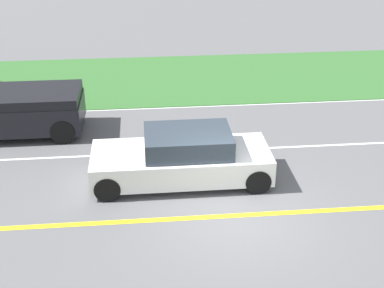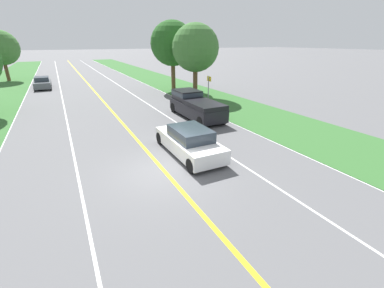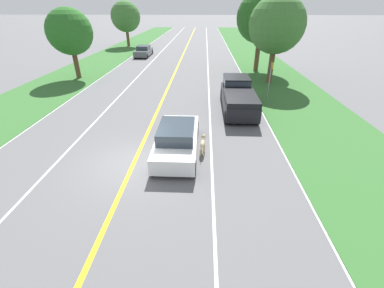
{
  "view_description": "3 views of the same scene",
  "coord_description": "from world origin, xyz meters",
  "px_view_note": "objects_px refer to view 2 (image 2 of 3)",
  "views": [
    {
      "loc": [
        -10.75,
        2.11,
        7.44
      ],
      "look_at": [
        1.66,
        0.9,
        1.18
      ],
      "focal_mm": 50.0,
      "sensor_mm": 36.0,
      "label": 1
    },
    {
      "loc": [
        -3.55,
        -9.76,
        5.42
      ],
      "look_at": [
        1.65,
        0.42,
        0.84
      ],
      "focal_mm": 24.0,
      "sensor_mm": 36.0,
      "label": 2
    },
    {
      "loc": [
        3.06,
        -9.57,
        6.25
      ],
      "look_at": [
        2.6,
        0.54,
        0.76
      ],
      "focal_mm": 24.0,
      "sensor_mm": 36.0,
      "label": 3
    }
  ],
  "objects_px": {
    "pickup_truck": "(195,105)",
    "roadside_tree_left_far": "(1,48)",
    "roadside_tree_right_near": "(195,48)",
    "roadside_tree_right_far": "(172,44)",
    "dog": "(210,141)",
    "oncoming_car": "(43,83)",
    "street_sign": "(209,88)",
    "ego_car": "(189,142)"
  },
  "relations": [
    {
      "from": "pickup_truck",
      "to": "roadside_tree_left_far",
      "type": "height_order",
      "value": "roadside_tree_left_far"
    },
    {
      "from": "roadside_tree_right_near",
      "to": "roadside_tree_left_far",
      "type": "height_order",
      "value": "roadside_tree_right_near"
    },
    {
      "from": "roadside_tree_right_far",
      "to": "dog",
      "type": "bearing_deg",
      "value": -107.3
    },
    {
      "from": "oncoming_car",
      "to": "dog",
      "type": "bearing_deg",
      "value": 107.82
    },
    {
      "from": "roadside_tree_left_far",
      "to": "street_sign",
      "type": "bearing_deg",
      "value": -56.71
    },
    {
      "from": "dog",
      "to": "street_sign",
      "type": "height_order",
      "value": "street_sign"
    },
    {
      "from": "ego_car",
      "to": "dog",
      "type": "distance_m",
      "value": 1.22
    },
    {
      "from": "roadside_tree_right_far",
      "to": "street_sign",
      "type": "xyz_separation_m",
      "value": [
        -0.71,
        -9.38,
        -3.49
      ]
    },
    {
      "from": "roadside_tree_right_far",
      "to": "roadside_tree_left_far",
      "type": "xyz_separation_m",
      "value": [
        -18.62,
        17.89,
        -0.59
      ]
    },
    {
      "from": "roadside_tree_right_near",
      "to": "roadside_tree_right_far",
      "type": "height_order",
      "value": "roadside_tree_right_far"
    },
    {
      "from": "dog",
      "to": "oncoming_car",
      "type": "bearing_deg",
      "value": 113.36
    },
    {
      "from": "oncoming_car",
      "to": "roadside_tree_right_near",
      "type": "relative_size",
      "value": 0.64
    },
    {
      "from": "pickup_truck",
      "to": "street_sign",
      "type": "xyz_separation_m",
      "value": [
        2.54,
        2.32,
        0.75
      ]
    },
    {
      "from": "dog",
      "to": "roadside_tree_left_far",
      "type": "xyz_separation_m",
      "value": [
        -13.07,
        35.7,
        4.05
      ]
    },
    {
      "from": "ego_car",
      "to": "pickup_truck",
      "type": "xyz_separation_m",
      "value": [
        3.51,
        6.05,
        0.27
      ]
    },
    {
      "from": "ego_car",
      "to": "roadside_tree_right_far",
      "type": "height_order",
      "value": "roadside_tree_right_far"
    },
    {
      "from": "dog",
      "to": "roadside_tree_right_far",
      "type": "distance_m",
      "value": 19.23
    },
    {
      "from": "roadside_tree_right_near",
      "to": "street_sign",
      "type": "xyz_separation_m",
      "value": [
        -1.08,
        -4.52,
        -3.12
      ]
    },
    {
      "from": "ego_car",
      "to": "pickup_truck",
      "type": "bearing_deg",
      "value": 59.92
    },
    {
      "from": "roadside_tree_right_near",
      "to": "roadside_tree_right_far",
      "type": "distance_m",
      "value": 4.89
    },
    {
      "from": "roadside_tree_right_near",
      "to": "roadside_tree_left_far",
      "type": "bearing_deg",
      "value": 129.85
    },
    {
      "from": "roadside_tree_right_far",
      "to": "street_sign",
      "type": "distance_m",
      "value": 10.04
    },
    {
      "from": "dog",
      "to": "roadside_tree_right_near",
      "type": "relative_size",
      "value": 0.16
    },
    {
      "from": "dog",
      "to": "roadside_tree_right_near",
      "type": "bearing_deg",
      "value": 71.0
    },
    {
      "from": "ego_car",
      "to": "roadside_tree_right_near",
      "type": "relative_size",
      "value": 0.67
    },
    {
      "from": "roadside_tree_left_far",
      "to": "street_sign",
      "type": "height_order",
      "value": "roadside_tree_left_far"
    },
    {
      "from": "roadside_tree_left_far",
      "to": "dog",
      "type": "bearing_deg",
      "value": -69.89
    },
    {
      "from": "ego_car",
      "to": "dog",
      "type": "height_order",
      "value": "ego_car"
    },
    {
      "from": "street_sign",
      "to": "oncoming_car",
      "type": "bearing_deg",
      "value": 126.71
    },
    {
      "from": "dog",
      "to": "oncoming_car",
      "type": "height_order",
      "value": "oncoming_car"
    },
    {
      "from": "pickup_truck",
      "to": "street_sign",
      "type": "bearing_deg",
      "value": 42.38
    },
    {
      "from": "ego_car",
      "to": "roadside_tree_right_near",
      "type": "distance_m",
      "value": 15.3
    },
    {
      "from": "dog",
      "to": "pickup_truck",
      "type": "bearing_deg",
      "value": 75.0
    },
    {
      "from": "pickup_truck",
      "to": "street_sign",
      "type": "distance_m",
      "value": 3.52
    },
    {
      "from": "pickup_truck",
      "to": "roadside_tree_right_far",
      "type": "distance_m",
      "value": 12.87
    },
    {
      "from": "dog",
      "to": "roadside_tree_right_near",
      "type": "distance_m",
      "value": 14.87
    },
    {
      "from": "roadside_tree_right_near",
      "to": "roadside_tree_left_far",
      "type": "xyz_separation_m",
      "value": [
        -18.99,
        22.75,
        -0.22
      ]
    },
    {
      "from": "roadside_tree_right_near",
      "to": "street_sign",
      "type": "bearing_deg",
      "value": -103.45
    },
    {
      "from": "roadside_tree_right_near",
      "to": "ego_car",
      "type": "bearing_deg",
      "value": -118.95
    },
    {
      "from": "roadside_tree_left_far",
      "to": "roadside_tree_right_near",
      "type": "bearing_deg",
      "value": -50.15
    },
    {
      "from": "roadside_tree_left_far",
      "to": "street_sign",
      "type": "relative_size",
      "value": 2.59
    },
    {
      "from": "roadside_tree_right_near",
      "to": "pickup_truck",
      "type": "bearing_deg",
      "value": -117.92
    }
  ]
}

